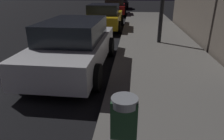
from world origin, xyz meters
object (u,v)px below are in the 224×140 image
car_white (74,45)px  car_yellow_cab (104,17)px  parking_meter (124,138)px  car_black (120,2)px  car_red (115,7)px

car_white → car_yellow_cab: bearing=90.0°
parking_meter → car_white: bearing=110.6°
car_white → car_black: same height
car_white → car_red: 13.26m
car_white → car_red: bearing=90.0°
parking_meter → car_black: size_ratio=0.35×
parking_meter → car_yellow_cab: bearing=98.7°
parking_meter → car_yellow_cab: parking_meter is taller
parking_meter → car_white: parking_meter is taller
car_red → car_black: bearing=90.0°
parking_meter → car_yellow_cab: size_ratio=0.35×
car_black → car_red: bearing=-90.0°
car_white → car_yellow_cab: size_ratio=1.08×
car_yellow_cab → car_red: bearing=90.0°
car_red → car_black: size_ratio=1.02×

